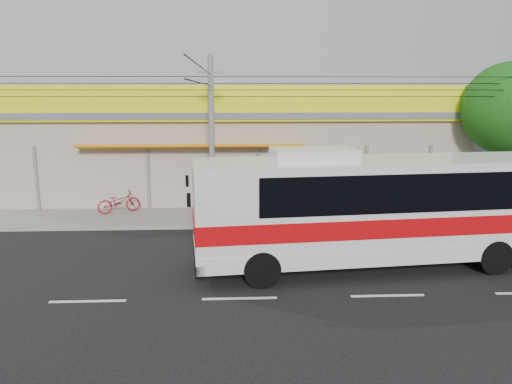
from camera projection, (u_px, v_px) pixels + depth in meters
ground at (238, 266)px, 15.74m from camera, size 120.00×120.00×0.00m
sidewalk at (237, 217)px, 21.60m from camera, size 30.00×3.20×0.15m
lane_markings at (240, 299)px, 13.30m from camera, size 50.00×0.12×0.01m
storefront_building at (236, 151)px, 26.58m from camera, size 22.60×9.20×5.70m
coach_bus at (398, 203)px, 15.45m from camera, size 12.44×3.84×3.77m
motorbike_red at (119, 202)px, 21.99m from camera, size 1.96×1.40×0.98m
utility_pole at (211, 86)px, 19.65m from camera, size 34.00×14.00×6.84m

